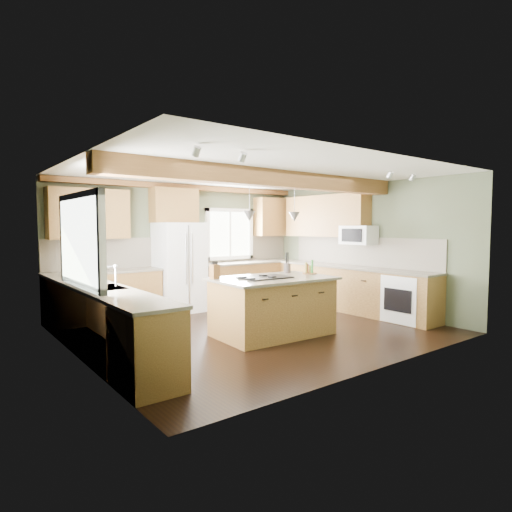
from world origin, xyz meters
TOP-DOWN VIEW (x-y plane):
  - floor at (0.00, 0.00)m, footprint 5.60×5.60m
  - ceiling at (0.00, 0.00)m, footprint 5.60×5.60m
  - wall_back at (0.00, 2.50)m, footprint 5.60×0.00m
  - wall_left at (-2.80, 0.00)m, footprint 0.00×5.00m
  - wall_right at (2.80, 0.00)m, footprint 0.00×5.00m
  - ceiling_beam at (0.00, -0.45)m, footprint 5.55×0.26m
  - soffit_trim at (0.00, 2.40)m, footprint 5.55×0.20m
  - backsplash_back at (0.00, 2.48)m, footprint 5.58×0.03m
  - backsplash_right at (2.78, 0.05)m, footprint 0.03×3.70m
  - base_cab_back_left at (-1.79, 2.20)m, footprint 2.02×0.60m
  - counter_back_left at (-1.79, 2.20)m, footprint 2.06×0.64m
  - base_cab_back_right at (1.49, 2.20)m, footprint 2.62×0.60m
  - counter_back_right at (1.49, 2.20)m, footprint 2.66×0.64m
  - base_cab_left at (-2.50, 0.05)m, footprint 0.60×3.70m
  - counter_left at (-2.50, 0.05)m, footprint 0.64×3.74m
  - base_cab_right at (2.50, 0.05)m, footprint 0.60×3.70m
  - counter_right at (2.50, 0.05)m, footprint 0.64×3.74m
  - upper_cab_back_left at (-1.99, 2.33)m, footprint 1.40×0.35m
  - upper_cab_over_fridge at (-0.30, 2.33)m, footprint 0.96×0.35m
  - upper_cab_right at (2.62, 0.90)m, footprint 0.35×2.20m
  - upper_cab_back_corner at (2.30, 2.33)m, footprint 0.90×0.35m
  - window_left at (-2.78, 0.05)m, footprint 0.04×1.60m
  - window_back at (1.15, 2.48)m, footprint 1.10×0.04m
  - sink at (-2.50, 0.05)m, footprint 0.50×0.65m
  - faucet at (-2.32, 0.05)m, footprint 0.02×0.02m
  - dishwasher at (-2.49, -1.25)m, footprint 0.60×0.60m
  - oven at (2.49, -1.25)m, footprint 0.60×0.72m
  - microwave at (2.58, -0.05)m, footprint 0.40×0.70m
  - pendant_left at (-0.44, -0.43)m, footprint 0.18×0.18m
  - pendant_right at (0.44, -0.47)m, footprint 0.18×0.18m
  - refrigerator at (-0.30, 2.12)m, footprint 0.90×0.74m
  - island at (0.00, -0.45)m, footprint 1.81×1.16m
  - island_top at (0.00, -0.45)m, footprint 1.93×1.28m
  - cooktop at (-0.14, -0.45)m, footprint 0.79×0.54m
  - knife_block at (-0.82, -0.05)m, footprint 0.15×0.12m
  - utensil_crock at (0.64, -0.08)m, footprint 0.13×0.13m
  - bottle_tray at (0.84, -0.44)m, footprint 0.27×0.27m

SIDE VIEW (x-z plane):
  - floor at x=0.00m, z-range 0.00..0.00m
  - dishwasher at x=-2.49m, z-range 0.01..0.85m
  - oven at x=2.49m, z-range 0.01..0.85m
  - base_cab_back_left at x=-1.79m, z-range 0.00..0.88m
  - base_cab_back_right at x=1.49m, z-range 0.00..0.88m
  - base_cab_left at x=-2.50m, z-range 0.00..0.88m
  - base_cab_right at x=2.50m, z-range 0.00..0.88m
  - island at x=0.00m, z-range 0.00..0.88m
  - counter_back_left at x=-1.79m, z-range 0.88..0.92m
  - counter_back_right at x=1.49m, z-range 0.88..0.92m
  - counter_left at x=-2.50m, z-range 0.88..0.92m
  - counter_right at x=2.50m, z-range 0.88..0.92m
  - refrigerator at x=-0.30m, z-range 0.00..1.80m
  - island_top at x=0.00m, z-range 0.88..0.92m
  - sink at x=-2.50m, z-range 0.89..0.92m
  - cooktop at x=-0.14m, z-range 0.92..0.94m
  - utensil_crock at x=0.64m, z-range 0.92..1.08m
  - knife_block at x=-0.82m, z-range 0.92..1.14m
  - bottle_tray at x=0.84m, z-range 0.92..1.14m
  - faucet at x=-2.32m, z-range 0.91..1.19m
  - backsplash_back at x=0.00m, z-range 0.92..1.50m
  - backsplash_right at x=2.78m, z-range 0.92..1.50m
  - wall_back at x=0.00m, z-range -1.50..4.10m
  - wall_left at x=-2.80m, z-range -1.20..3.80m
  - wall_right at x=2.80m, z-range -1.20..3.80m
  - window_back at x=1.15m, z-range 1.05..2.05m
  - window_left at x=-2.78m, z-range 1.02..2.08m
  - microwave at x=2.58m, z-range 1.36..1.74m
  - pendant_left at x=-0.44m, z-range 1.80..1.96m
  - pendant_right at x=0.44m, z-range 1.80..1.96m
  - upper_cab_back_left at x=-1.99m, z-range 1.50..2.40m
  - upper_cab_right at x=2.62m, z-range 1.50..2.40m
  - upper_cab_back_corner at x=2.30m, z-range 1.50..2.40m
  - upper_cab_over_fridge at x=-0.30m, z-range 1.80..2.50m
  - ceiling_beam at x=0.00m, z-range 2.34..2.60m
  - soffit_trim at x=0.00m, z-range 2.49..2.59m
  - ceiling at x=0.00m, z-range 2.60..2.60m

